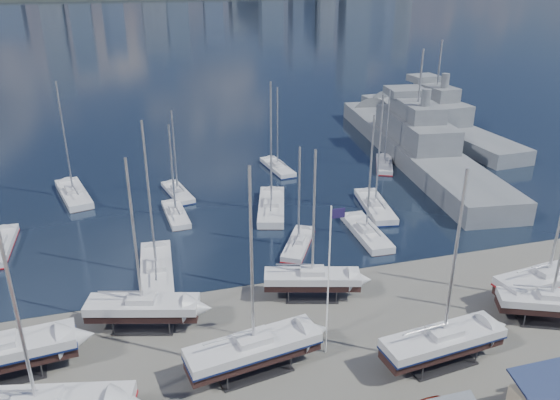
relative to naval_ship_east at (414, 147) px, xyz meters
name	(u,v)px	position (x,y,z in m)	size (l,w,h in m)	color
ground	(309,344)	(-31.40, -40.66, -1.67)	(1400.00, 1400.00, 0.00)	#605E59
water	(139,21)	(-31.40, 269.34, -1.82)	(1400.00, 600.00, 0.40)	#19253A
sailboat_cradle_2	(143,307)	(-44.01, -34.78, 0.36)	(9.57, 4.96, 15.11)	#2D2D33
sailboat_cradle_3	(254,349)	(-36.40, -42.58, 0.42)	(10.49, 4.46, 16.40)	#2D2D33
sailboat_cradle_4	(312,279)	(-28.98, -34.28, 0.31)	(8.99, 4.71, 14.27)	#2D2D33
sailboat_cradle_5	(443,341)	(-22.49, -45.59, 0.39)	(10.04, 3.73, 15.87)	#2D2D33
sailboat_cradle_6	(547,280)	(-8.71, -40.38, 0.43)	(10.55, 4.05, 16.57)	#2D2D33
sailboat_cradle_7	(550,303)	(-10.93, -43.40, 0.29)	(8.65, 5.54, 13.91)	#2D2D33
sailboat_moored_2	(74,195)	(-51.46, -3.13, -1.35)	(5.44, 11.04, 16.05)	black
sailboat_moored_3	(157,272)	(-42.38, -26.29, -1.37)	(3.69, 11.13, 16.41)	black
sailboat_moored_4	(176,215)	(-39.14, -13.08, -1.35)	(2.83, 8.19, 12.15)	black
sailboat_moored_5	(178,193)	(-38.17, -6.07, -1.37)	(3.86, 8.35, 12.04)	black
sailboat_moored_6	(298,244)	(-27.15, -24.51, -1.36)	(5.87, 8.03, 11.91)	black
sailboat_moored_7	(271,209)	(-27.47, -14.42, -1.35)	(6.13, 11.60, 16.87)	black
sailboat_moored_8	(278,168)	(-22.67, -0.15, -1.37)	(3.46, 8.96, 13.06)	black
sailboat_moored_9	(366,233)	(-18.96, -24.09, -1.35)	(3.04, 9.78, 14.64)	black
sailboat_moored_10	(375,208)	(-14.91, -17.73, -1.37)	(4.41, 10.57, 15.32)	black
sailboat_moored_11	(384,165)	(-6.67, -3.35, -1.37)	(5.63, 8.58, 12.51)	black
naval_ship_east	(414,147)	(0.00, 0.00, 0.00)	(14.91, 54.08, 18.81)	slate
naval_ship_west	(433,122)	(11.01, 12.84, -0.01)	(9.60, 44.71, 17.99)	slate
flagpole	(330,272)	(-30.35, -41.90, 5.62)	(1.11, 0.12, 12.60)	white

